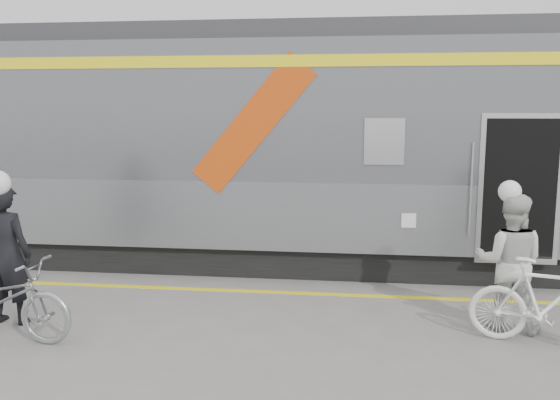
# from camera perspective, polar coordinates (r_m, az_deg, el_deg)

# --- Properties ---
(ground) EXTENTS (90.00, 90.00, 0.00)m
(ground) POSITION_cam_1_polar(r_m,az_deg,el_deg) (6.98, 0.30, -14.37)
(ground) COLOR slate
(ground) RESTS_ON ground
(train) EXTENTS (24.00, 3.17, 4.10)m
(train) POSITION_cam_1_polar(r_m,az_deg,el_deg) (10.59, 8.54, 5.00)
(train) COLOR black
(train) RESTS_ON ground
(safety_strip) EXTENTS (24.00, 0.12, 0.01)m
(safety_strip) POSITION_cam_1_polar(r_m,az_deg,el_deg) (8.99, 1.95, -8.95)
(safety_strip) COLOR yellow
(safety_strip) RESTS_ON ground
(man) EXTENTS (0.69, 0.48, 1.82)m
(man) POSITION_cam_1_polar(r_m,az_deg,el_deg) (8.34, -24.81, -4.75)
(man) COLOR black
(man) RESTS_ON ground
(woman) EXTENTS (0.98, 0.85, 1.72)m
(woman) POSITION_cam_1_polar(r_m,az_deg,el_deg) (7.93, 21.24, -5.57)
(woman) COLOR silver
(woman) RESTS_ON ground
(bicycle_right) EXTENTS (1.81, 0.94, 1.04)m
(bicycle_right) POSITION_cam_1_polar(r_m,az_deg,el_deg) (7.59, 24.33, -9.06)
(bicycle_right) COLOR white
(bicycle_right) RESTS_ON ground
(helmet_man) EXTENTS (0.32, 0.32, 0.32)m
(helmet_man) POSITION_cam_1_polar(r_m,az_deg,el_deg) (8.17, -25.30, 2.55)
(helmet_man) COLOR white
(helmet_man) RESTS_ON man
(helmet_woman) EXTENTS (0.28, 0.28, 0.28)m
(helmet_woman) POSITION_cam_1_polar(r_m,az_deg,el_deg) (7.75, 21.66, 1.61)
(helmet_woman) COLOR white
(helmet_woman) RESTS_ON woman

